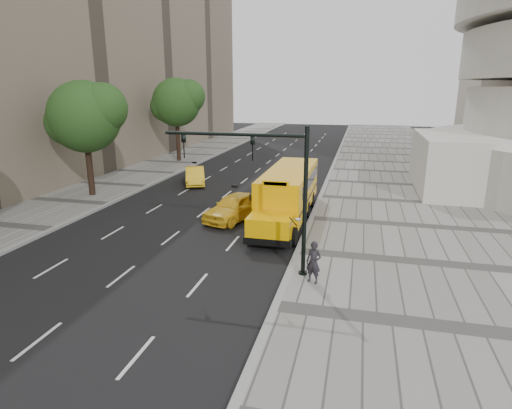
% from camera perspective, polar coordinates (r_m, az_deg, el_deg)
% --- Properties ---
extents(ground, '(140.00, 140.00, 0.00)m').
position_cam_1_polar(ground, '(27.63, -5.07, -1.20)').
color(ground, black).
rests_on(ground, ground).
extents(sidewalk_museum, '(12.00, 140.00, 0.15)m').
position_cam_1_polar(sidewalk_museum, '(26.42, 20.43, -2.75)').
color(sidewalk_museum, gray).
rests_on(sidewalk_museum, ground).
extents(sidewalk_far, '(6.00, 140.00, 0.15)m').
position_cam_1_polar(sidewalk_far, '(32.78, -23.59, 0.34)').
color(sidewalk_far, gray).
rests_on(sidewalk_far, ground).
extents(curb_museum, '(0.30, 140.00, 0.15)m').
position_cam_1_polar(curb_museum, '(26.35, 7.39, -1.93)').
color(curb_museum, gray).
rests_on(curb_museum, ground).
extents(curb_far, '(0.30, 140.00, 0.15)m').
position_cam_1_polar(curb_far, '(31.07, -19.18, 0.00)').
color(curb_far, gray).
rests_on(curb_far, ground).
extents(tree_b, '(5.70, 5.07, 8.37)m').
position_cam_1_polar(tree_b, '(33.12, -21.78, 10.89)').
color(tree_b, black).
rests_on(tree_b, ground).
extents(tree_c, '(5.66, 5.03, 8.83)m').
position_cam_1_polar(tree_c, '(46.86, -10.48, 13.30)').
color(tree_c, black).
rests_on(tree_c, ground).
extents(school_bus, '(2.96, 11.56, 3.19)m').
position_cam_1_polar(school_bus, '(26.36, 4.34, 1.97)').
color(school_bus, '#FAAE00').
rests_on(school_bus, ground).
extents(taxi_near, '(3.36, 5.12, 1.62)m').
position_cam_1_polar(taxi_near, '(26.10, -2.84, -0.30)').
color(taxi_near, yellow).
rests_on(taxi_near, ground).
extents(taxi_far, '(3.05, 4.56, 1.42)m').
position_cam_1_polar(taxi_far, '(36.08, -8.14, 3.80)').
color(taxi_far, yellow).
rests_on(taxi_far, ground).
extents(pedestrian, '(0.74, 0.60, 1.75)m').
position_cam_1_polar(pedestrian, '(17.56, 7.69, -7.66)').
color(pedestrian, black).
rests_on(pedestrian, sidewalk_museum).
extents(traffic_signal, '(6.18, 0.36, 6.40)m').
position_cam_1_polar(traffic_signal, '(17.59, 2.07, 3.01)').
color(traffic_signal, black).
rests_on(traffic_signal, ground).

